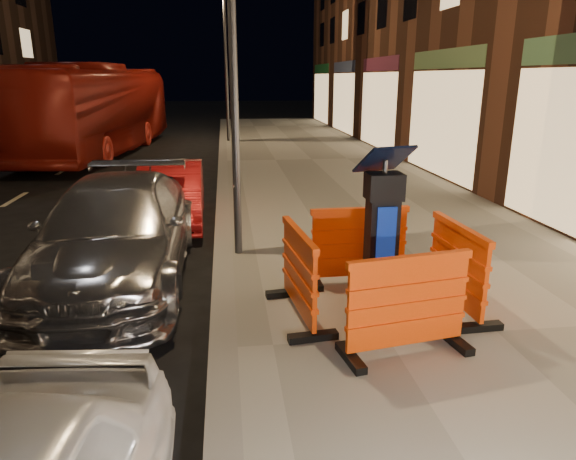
{
  "coord_description": "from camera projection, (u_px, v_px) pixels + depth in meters",
  "views": [
    {
      "loc": [
        0.09,
        -4.78,
        2.85
      ],
      "look_at": [
        0.8,
        1.0,
        1.1
      ],
      "focal_mm": 32.0,
      "sensor_mm": 36.0,
      "label": 1
    }
  ],
  "objects": [
    {
      "name": "ground_plane",
      "position": [
        224.0,
        361.0,
        5.36
      ],
      "size": [
        120.0,
        120.0,
        0.0
      ],
      "primitive_type": "plane",
      "color": "black",
      "rests_on": "ground"
    },
    {
      "name": "sidewalk",
      "position": [
        496.0,
        337.0,
        5.68
      ],
      "size": [
        6.0,
        60.0,
        0.15
      ],
      "primitive_type": "cube",
      "color": "gray",
      "rests_on": "ground"
    },
    {
      "name": "kerb",
      "position": [
        223.0,
        354.0,
        5.34
      ],
      "size": [
        0.3,
        60.0,
        0.15
      ],
      "primitive_type": "cube",
      "color": "slate",
      "rests_on": "ground"
    },
    {
      "name": "parking_kiosk",
      "position": [
        381.0,
        237.0,
        5.86
      ],
      "size": [
        0.64,
        0.64,
        1.87
      ],
      "primitive_type": "cube",
      "rotation": [
        0.0,
        0.0,
        0.08
      ],
      "color": "black",
      "rests_on": "sidewalk"
    },
    {
      "name": "barrier_front",
      "position": [
        407.0,
        305.0,
        5.08
      ],
      "size": [
        1.41,
        0.77,
        1.05
      ],
      "primitive_type": "cube",
      "rotation": [
        0.0,
        0.0,
        0.17
      ],
      "color": "#FF480A",
      "rests_on": "sidewalk"
    },
    {
      "name": "barrier_back",
      "position": [
        359.0,
        245.0,
        6.88
      ],
      "size": [
        1.36,
        0.59,
        1.05
      ],
      "primitive_type": "cube",
      "rotation": [
        0.0,
        0.0,
        0.03
      ],
      "color": "#FF480A",
      "rests_on": "sidewalk"
    },
    {
      "name": "barrier_kerbside",
      "position": [
        299.0,
        274.0,
        5.87
      ],
      "size": [
        0.71,
        1.4,
        1.05
      ],
      "primitive_type": "cube",
      "rotation": [
        0.0,
        0.0,
        1.69
      ],
      "color": "#FF480A",
      "rests_on": "sidewalk"
    },
    {
      "name": "barrier_bldgside",
      "position": [
        457.0,
        267.0,
        6.09
      ],
      "size": [
        0.62,
        1.37,
        1.05
      ],
      "primitive_type": "cube",
      "rotation": [
        0.0,
        0.0,
        1.62
      ],
      "color": "#FF480A",
      "rests_on": "sidewalk"
    },
    {
      "name": "car_silver",
      "position": [
        121.0,
        279.0,
        7.53
      ],
      "size": [
        2.02,
        4.94,
        1.43
      ],
      "primitive_type": "imported",
      "rotation": [
        0.0,
        0.0,
        0.0
      ],
      "color": "#A8A8AC",
      "rests_on": "ground"
    },
    {
      "name": "car_red",
      "position": [
        173.0,
        222.0,
        10.48
      ],
      "size": [
        1.37,
        3.63,
        1.18
      ],
      "primitive_type": "imported",
      "rotation": [
        0.0,
        0.0,
        0.03
      ],
      "color": "maroon",
      "rests_on": "ground"
    },
    {
      "name": "bus_doubledecker",
      "position": [
        100.0,
        153.0,
        19.8
      ],
      "size": [
        3.96,
        12.05,
        3.3
      ],
      "primitive_type": "imported",
      "rotation": [
        0.0,
        0.0,
        -0.1
      ],
      "color": "maroon",
      "rests_on": "ground"
    },
    {
      "name": "street_lamp_mid",
      "position": [
        233.0,
        54.0,
        7.33
      ],
      "size": [
        0.12,
        0.12,
        6.0
      ],
      "primitive_type": "cylinder",
      "color": "#3F3F44",
      "rests_on": "sidewalk"
    },
    {
      "name": "street_lamp_far",
      "position": [
        226.0,
        69.0,
        21.6
      ],
      "size": [
        0.12,
        0.12,
        6.0
      ],
      "primitive_type": "cylinder",
      "color": "#3F3F44",
      "rests_on": "sidewalk"
    }
  ]
}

